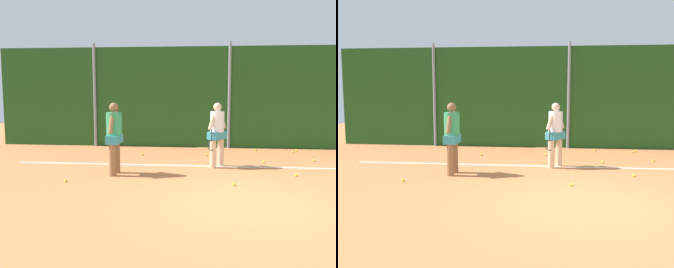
{
  "view_description": "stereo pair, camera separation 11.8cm",
  "coord_description": "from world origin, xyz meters",
  "views": [
    {
      "loc": [
        -0.74,
        -6.82,
        2.08
      ],
      "look_at": [
        -1.71,
        2.53,
        0.92
      ],
      "focal_mm": 40.69,
      "sensor_mm": 36.0,
      "label": 1
    },
    {
      "loc": [
        -0.63,
        -6.81,
        2.08
      ],
      "look_at": [
        -1.71,
        2.53,
        0.92
      ],
      "focal_mm": 40.69,
      "sensor_mm": 36.0,
      "label": 2
    }
  ],
  "objects": [
    {
      "name": "tennis_ball_8",
      "position": [
        -3.83,
        1.11,
        0.03
      ],
      "size": [
        0.07,
        0.07,
        0.07
      ],
      "primitive_type": "sphere",
      "color": "#CCDB33",
      "rests_on": "ground_plane"
    },
    {
      "name": "tennis_ball_3",
      "position": [
        -2.7,
        4.53,
        0.03
      ],
      "size": [
        0.07,
        0.07,
        0.07
      ],
      "primitive_type": "sphere",
      "color": "#CCDB33",
      "rests_on": "ground_plane"
    },
    {
      "name": "hedge_fence_backdrop",
      "position": [
        0.0,
        6.48,
        1.73
      ],
      "size": [
        16.26,
        0.25,
        3.47
      ],
      "primitive_type": "cube",
      "color": "#23511E",
      "rests_on": "ground_plane"
    },
    {
      "name": "tennis_ball_5",
      "position": [
        2.01,
        5.52,
        0.03
      ],
      "size": [
        0.07,
        0.07,
        0.07
      ],
      "primitive_type": "sphere",
      "color": "#CCDB33",
      "rests_on": "ground_plane"
    },
    {
      "name": "tennis_ball_0",
      "position": [
        -0.15,
        1.16,
        0.03
      ],
      "size": [
        0.07,
        0.07,
        0.07
      ],
      "primitive_type": "sphere",
      "color": "#CCDB33",
      "rests_on": "ground_plane"
    },
    {
      "name": "tennis_ball_6",
      "position": [
        0.86,
        5.77,
        0.03
      ],
      "size": [
        0.07,
        0.07,
        0.07
      ],
      "primitive_type": "sphere",
      "color": "#CCDB33",
      "rests_on": "ground_plane"
    },
    {
      "name": "player_midcourt",
      "position": [
        -0.48,
        3.08,
        0.94
      ],
      "size": [
        0.53,
        0.66,
        1.68
      ],
      "rotation": [
        0.0,
        0.0,
        4.03
      ],
      "color": "beige",
      "rests_on": "ground_plane"
    },
    {
      "name": "court_baseline_paint",
      "position": [
        0.0,
        3.15,
        0.0
      ],
      "size": [
        11.89,
        0.1,
        0.01
      ],
      "primitive_type": "cube",
      "color": "white",
      "rests_on": "ground_plane"
    },
    {
      "name": "fence_post_left",
      "position": [
        -4.69,
        6.31,
        1.8
      ],
      "size": [
        0.1,
        0.1,
        3.6
      ],
      "primitive_type": "cylinder",
      "color": "gray",
      "rests_on": "ground_plane"
    },
    {
      "name": "tennis_ball_11",
      "position": [
        1.35,
        2.18,
        0.03
      ],
      "size": [
        0.07,
        0.07,
        0.07
      ],
      "primitive_type": "sphere",
      "color": "#CCDB33",
      "rests_on": "ground_plane"
    },
    {
      "name": "ground_plane",
      "position": [
        0.0,
        1.91,
        0.0
      ],
      "size": [
        25.43,
        25.43,
        0.0
      ],
      "primitive_type": "plane",
      "color": "#C67542"
    },
    {
      "name": "tennis_ball_1",
      "position": [
        2.16,
        5.74,
        0.03
      ],
      "size": [
        0.07,
        0.07,
        0.07
      ],
      "primitive_type": "sphere",
      "color": "#CCDB33",
      "rests_on": "ground_plane"
    },
    {
      "name": "fence_post_center",
      "position": [
        0.0,
        6.31,
        1.8
      ],
      "size": [
        0.1,
        0.1,
        3.6
      ],
      "primitive_type": "cylinder",
      "color": "gray",
      "rests_on": "ground_plane"
    },
    {
      "name": "tennis_ball_7",
      "position": [
        0.83,
        3.74,
        0.03
      ],
      "size": [
        0.07,
        0.07,
        0.07
      ],
      "primitive_type": "sphere",
      "color": "#CCDB33",
      "rests_on": "ground_plane"
    },
    {
      "name": "tennis_ball_10",
      "position": [
        2.28,
        4.12,
        0.03
      ],
      "size": [
        0.07,
        0.07,
        0.07
      ],
      "primitive_type": "sphere",
      "color": "#CCDB33",
      "rests_on": "ground_plane"
    },
    {
      "name": "tennis_ball_4",
      "position": [
        -0.75,
        4.73,
        0.03
      ],
      "size": [
        0.07,
        0.07,
        0.07
      ],
      "primitive_type": "sphere",
      "color": "#CCDB33",
      "rests_on": "ground_plane"
    },
    {
      "name": "player_foreground_near",
      "position": [
        -2.94,
        1.97,
        0.97
      ],
      "size": [
        0.37,
        0.72,
        1.72
      ],
      "rotation": [
        0.0,
        0.0,
        4.65
      ],
      "color": "#8C603D",
      "rests_on": "ground_plane"
    }
  ]
}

